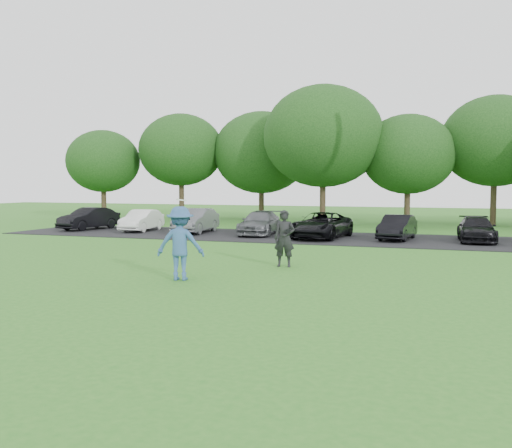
# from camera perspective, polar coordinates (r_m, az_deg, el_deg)

# --- Properties ---
(ground) EXTENTS (100.00, 100.00, 0.00)m
(ground) POSITION_cam_1_polar(r_m,az_deg,el_deg) (14.75, -4.57, -5.96)
(ground) COLOR #2C7220
(ground) RESTS_ON ground
(parking_lot) EXTENTS (32.00, 6.50, 0.03)m
(parking_lot) POSITION_cam_1_polar(r_m,az_deg,el_deg) (27.04, 6.74, -1.36)
(parking_lot) COLOR black
(parking_lot) RESTS_ON ground
(frisbee_player) EXTENTS (1.41, 1.02, 2.18)m
(frisbee_player) POSITION_cam_1_polar(r_m,az_deg,el_deg) (15.26, -7.58, -1.93)
(frisbee_player) COLOR #33598F
(frisbee_player) RESTS_ON ground
(camera_bystander) EXTENTS (0.68, 0.48, 1.75)m
(camera_bystander) POSITION_cam_1_polar(r_m,az_deg,el_deg) (17.57, 2.87, -1.45)
(camera_bystander) COLOR black
(camera_bystander) RESTS_ON ground
(parked_cars) EXTENTS (28.50, 5.05, 1.25)m
(parked_cars) POSITION_cam_1_polar(r_m,az_deg,el_deg) (27.07, 7.17, -0.11)
(parked_cars) COLOR black
(parked_cars) RESTS_ON parking_lot
(tree_row) EXTENTS (42.39, 9.85, 8.64)m
(tree_row) POSITION_cam_1_polar(r_m,az_deg,el_deg) (36.37, 12.59, 7.67)
(tree_row) COLOR #38281C
(tree_row) RESTS_ON ground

